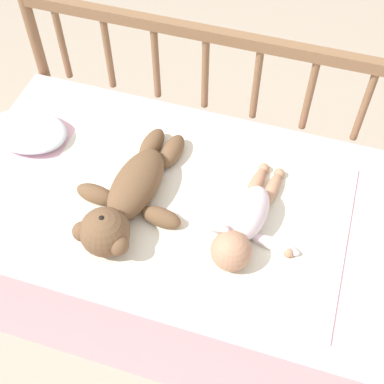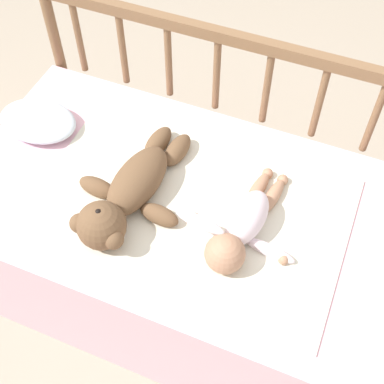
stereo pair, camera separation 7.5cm
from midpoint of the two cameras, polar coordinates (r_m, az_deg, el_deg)
name	(u,v)px [view 1 (the left image)]	position (r m, az deg, el deg)	size (l,w,h in m)	color
ground_plane	(193,284)	(1.90, -1.09, -9.84)	(12.00, 12.00, 0.00)	tan
crib_mattress	(193,248)	(1.69, -1.21, -6.08)	(1.33, 0.71, 0.49)	#EDB7C6
crib_rail	(229,93)	(1.67, 2.72, 10.50)	(1.33, 0.04, 0.78)	brown
blanket	(189,208)	(1.47, -1.78, -1.77)	(0.85, 0.55, 0.01)	silver
teddy_bear	(128,198)	(1.44, -8.35, -0.69)	(0.32, 0.47, 0.13)	brown
baby	(245,223)	(1.39, 4.13, -3.38)	(0.32, 0.38, 0.11)	white
small_pillow	(27,131)	(1.70, -18.37, 6.17)	(0.25, 0.18, 0.06)	silver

